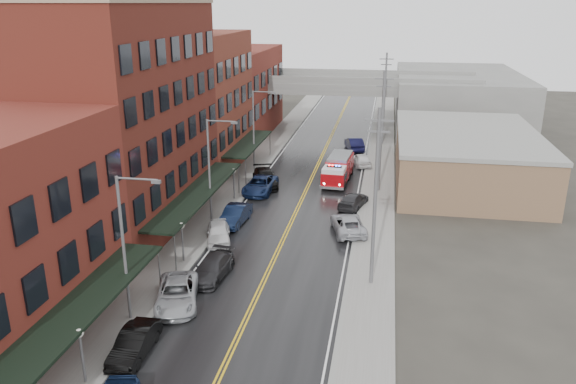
{
  "coord_description": "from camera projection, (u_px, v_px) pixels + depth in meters",
  "views": [
    {
      "loc": [
        7.64,
        -19.29,
        18.02
      ],
      "look_at": [
        -0.16,
        24.44,
        3.0
      ],
      "focal_mm": 35.0,
      "sensor_mm": 36.0,
      "label": 1
    }
  ],
  "objects": [
    {
      "name": "road",
      "position": [
        300.0,
        204.0,
        53.0
      ],
      "size": [
        11.0,
        160.0,
        0.02
      ],
      "primitive_type": "cube",
      "color": "black",
      "rests_on": "ground"
    },
    {
      "name": "awning_2",
      "position": [
        249.0,
        144.0,
        63.09
      ],
      "size": [
        2.6,
        13.0,
        3.09
      ],
      "color": "black",
      "rests_on": "ground"
    },
    {
      "name": "right_far_block",
      "position": [
        456.0,
        99.0,
        86.04
      ],
      "size": [
        18.0,
        30.0,
        8.0
      ],
      "primitive_type": "cube",
      "color": "slate",
      "rests_on": "ground"
    },
    {
      "name": "street_lamp_1",
      "position": [
        212.0,
        165.0,
        46.84
      ],
      "size": [
        2.64,
        0.22,
        9.0
      ],
      "color": "#59595B",
      "rests_on": "ground"
    },
    {
      "name": "parked_car_left_6",
      "position": [
        260.0,
        185.0,
        55.86
      ],
      "size": [
        2.95,
        5.83,
        1.58
      ],
      "primitive_type": "imported",
      "rotation": [
        0.0,
        0.0,
        -0.06
      ],
      "color": "#121F44",
      "rests_on": "ground"
    },
    {
      "name": "overpass",
      "position": [
        335.0,
        91.0,
        80.93
      ],
      "size": [
        40.0,
        10.0,
        7.5
      ],
      "color": "slate",
      "rests_on": "ground"
    },
    {
      "name": "globe_lamp_1",
      "position": [
        182.0,
        233.0,
        40.27
      ],
      "size": [
        0.44,
        0.44,
        3.12
      ],
      "color": "#59595B",
      "rests_on": "ground"
    },
    {
      "name": "brick_building_far",
      "position": [
        238.0,
        92.0,
        79.41
      ],
      "size": [
        9.0,
        20.0,
        12.0
      ],
      "primitive_type": "cube",
      "color": "maroon",
      "rests_on": "ground"
    },
    {
      "name": "utility_pole_1",
      "position": [
        382.0,
        130.0,
        54.45
      ],
      "size": [
        1.8,
        0.24,
        12.0
      ],
      "color": "#59595B",
      "rests_on": "ground"
    },
    {
      "name": "utility_pole_0",
      "position": [
        375.0,
        196.0,
        35.8
      ],
      "size": [
        1.8,
        0.24,
        12.0
      ],
      "color": "#59595B",
      "rests_on": "ground"
    },
    {
      "name": "parked_car_right_3",
      "position": [
        354.0,
        144.0,
        71.96
      ],
      "size": [
        2.98,
        5.32,
        1.66
      ],
      "primitive_type": "imported",
      "rotation": [
        0.0,
        0.0,
        3.4
      ],
      "color": "black",
      "rests_on": "ground"
    },
    {
      "name": "fire_truck",
      "position": [
        338.0,
        169.0,
        58.97
      ],
      "size": [
        3.37,
        7.48,
        2.68
      ],
      "rotation": [
        0.0,
        0.0,
        -0.07
      ],
      "color": "#92060C",
      "rests_on": "ground"
    },
    {
      "name": "awning_0",
      "position": [
        80.0,
        309.0,
        29.05
      ],
      "size": [
        2.6,
        16.0,
        3.09
      ],
      "color": "black",
      "rests_on": "ground"
    },
    {
      "name": "parked_car_right_1",
      "position": [
        353.0,
        200.0,
        51.85
      ],
      "size": [
        3.02,
        4.98,
        1.35
      ],
      "primitive_type": "imported",
      "rotation": [
        0.0,
        0.0,
        2.88
      ],
      "color": "#28282B",
      "rests_on": "ground"
    },
    {
      "name": "parked_car_left_2",
      "position": [
        177.0,
        294.0,
        35.08
      ],
      "size": [
        3.92,
        5.89,
        1.5
      ],
      "primitive_type": "imported",
      "rotation": [
        0.0,
        0.0,
        0.29
      ],
      "color": "#999CA1",
      "rests_on": "ground"
    },
    {
      "name": "street_lamp_0",
      "position": [
        127.0,
        240.0,
        31.92
      ],
      "size": [
        2.64,
        0.22,
        9.0
      ],
      "color": "#59595B",
      "rests_on": "ground"
    },
    {
      "name": "curb_right",
      "position": [
        360.0,
        206.0,
        52.04
      ],
      "size": [
        0.3,
        160.0,
        0.15
      ],
      "primitive_type": "cube",
      "color": "gray",
      "rests_on": "ground"
    },
    {
      "name": "globe_lamp_2",
      "position": [
        234.0,
        177.0,
        53.33
      ],
      "size": [
        0.44,
        0.44,
        3.12
      ],
      "color": "#59595B",
      "rests_on": "ground"
    },
    {
      "name": "parked_car_right_0",
      "position": [
        348.0,
        224.0,
        46.16
      ],
      "size": [
        3.63,
        5.65,
        1.45
      ],
      "primitive_type": "imported",
      "rotation": [
        0.0,
        0.0,
        3.39
      ],
      "color": "#A4A5AB",
      "rests_on": "ground"
    },
    {
      "name": "parked_car_left_5",
      "position": [
        235.0,
        215.0,
        47.96
      ],
      "size": [
        2.05,
        4.88,
        1.57
      ],
      "primitive_type": "imported",
      "rotation": [
        0.0,
        0.0,
        -0.08
      ],
      "color": "black",
      "rests_on": "ground"
    },
    {
      "name": "parked_car_left_3",
      "position": [
        212.0,
        268.0,
        38.56
      ],
      "size": [
        2.38,
        5.01,
        1.41
      ],
      "primitive_type": "imported",
      "rotation": [
        0.0,
        0.0,
        -0.09
      ],
      "color": "black",
      "rests_on": "ground"
    },
    {
      "name": "globe_lamp_0",
      "position": [
        80.0,
        344.0,
        27.22
      ],
      "size": [
        0.44,
        0.44,
        3.12
      ],
      "color": "#59595B",
      "rests_on": "ground"
    },
    {
      "name": "parked_car_right_2",
      "position": [
        361.0,
        160.0,
        65.06
      ],
      "size": [
        2.87,
        4.67,
        1.48
      ],
      "primitive_type": "imported",
      "rotation": [
        0.0,
        0.0,
        3.42
      ],
      "color": "silver",
      "rests_on": "ground"
    },
    {
      "name": "tan_building",
      "position": [
        465.0,
        158.0,
        58.87
      ],
      "size": [
        14.0,
        22.0,
        5.0
      ],
      "primitive_type": "cube",
      "color": "brown",
      "rests_on": "ground"
    },
    {
      "name": "brick_building_b",
      "position": [
        127.0,
        119.0,
        45.81
      ],
      "size": [
        9.0,
        20.0,
        18.0
      ],
      "primitive_type": "cube",
      "color": "#531F15",
      "rests_on": "ground"
    },
    {
      "name": "sidewalk_right",
      "position": [
        378.0,
        208.0,
        51.77
      ],
      "size": [
        3.0,
        160.0,
        0.15
      ],
      "primitive_type": "cube",
      "color": "slate",
      "rests_on": "ground"
    },
    {
      "name": "utility_pole_2",
      "position": [
        385.0,
        97.0,
        73.11
      ],
      "size": [
        1.8,
        0.24,
        12.0
      ],
      "color": "#59595B",
      "rests_on": "ground"
    },
    {
      "name": "curb_left",
      "position": [
        242.0,
        199.0,
        53.92
      ],
      "size": [
        0.3,
        160.0,
        0.15
      ],
      "primitive_type": "cube",
      "color": "gray",
      "rests_on": "ground"
    },
    {
      "name": "parked_car_left_4",
      "position": [
        218.0,
        232.0,
        44.44
      ],
      "size": [
        3.0,
        4.79,
        1.52
      ],
      "primitive_type": "imported",
      "rotation": [
        0.0,
        0.0,
        0.29
      ],
      "color": "silver",
      "rests_on": "ground"
    },
    {
      "name": "sidewalk_left",
      "position": [
        225.0,
        198.0,
        54.2
      ],
      "size": [
        3.0,
        160.0,
        0.15
      ],
      "primitive_type": "cube",
      "color": "slate",
      "rests_on": "ground"
    },
    {
      "name": "awning_1",
      "position": [
        198.0,
        193.0,
        46.77
      ],
      "size": [
        2.6,
        18.0,
        3.09
      ],
      "color": "black",
      "rests_on": "ground"
    },
    {
      "name": "brick_building_c",
      "position": [
        197.0,
        102.0,
        62.61
      ],
      "size": [
        9.0,
        15.0,
        15.0
      ],
      "primitive_type": "cube",
      "color": "maroon",
      "rests_on": "ground"
    },
    {
      "name": "street_lamp_2",
      "position": [
        256.0,
        125.0,
        61.76
      ],
      "size": [
        2.64,
        0.22,
        9.0
      ],
      "color": "#59595B",
      "rests_on": "ground"
    },
    {
      "name": "parked_car_left_7",
      "position": [
        265.0,
        178.0,
        57.96
      ],
      "size": [
        3.97,
        6.1,
        1.64
      ],
      "primitive_type": "imported",
      "rotation": [
        0.0,
        0.0,
        0.32
      ],
      "color": "black",
      "rests_on": "ground"
    },
    {
      "name": "parked_car_left_1",
      "position": [
        134.0,
        343.0,
        30.01
      ],
      "size": [
        1.65,
        4.42,
        1.44
      ],
      "primitive_type": "imported",
      "rotation": [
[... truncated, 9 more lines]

